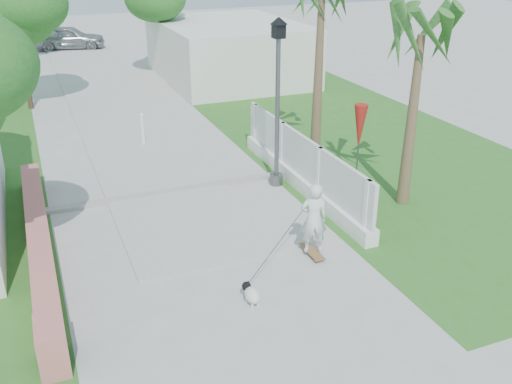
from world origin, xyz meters
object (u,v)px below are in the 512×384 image
street_lamp (278,98)px  parked_car (69,37)px  bollard (143,128)px  patio_umbrella (360,128)px  skateboarder (285,240)px  dog (251,294)px

street_lamp → parked_car: 23.42m
street_lamp → bollard: 5.56m
bollard → patio_umbrella: 7.25m
street_lamp → bollard: size_ratio=4.07×
bollard → parked_car: size_ratio=0.27×
street_lamp → parked_car: street_lamp is taller
street_lamp → skateboarder: bearing=-112.1°
bollard → dog: bollard is taller
parked_car → street_lamp: bearing=-160.4°
street_lamp → patio_umbrella: street_lamp is taller
street_lamp → bollard: street_lamp is taller
patio_umbrella → skateboarder: patio_umbrella is taller
bollard → dog: size_ratio=1.88×
bollard → skateboarder: size_ratio=0.50×
street_lamp → dog: 6.02m
dog → patio_umbrella: bearing=30.6°
street_lamp → patio_umbrella: bearing=-27.8°
patio_umbrella → parked_car: size_ratio=0.56×
skateboarder → parked_car: size_ratio=0.53×
bollard → patio_umbrella: bearing=-50.1°
patio_umbrella → skateboarder: size_ratio=1.06×
patio_umbrella → bollard: bearing=129.9°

